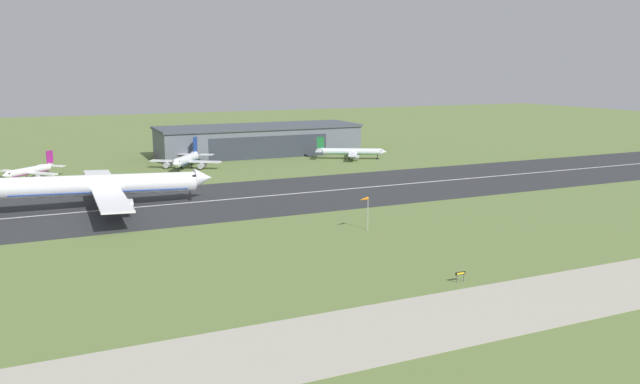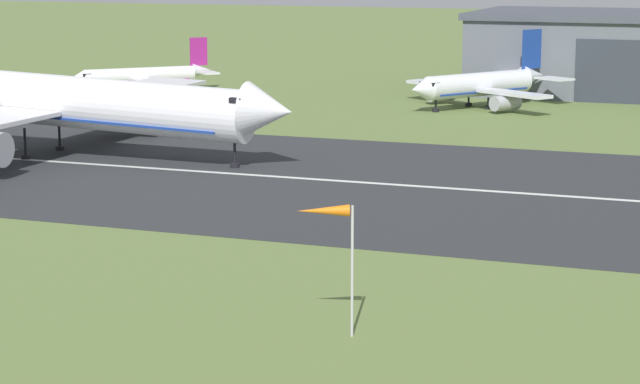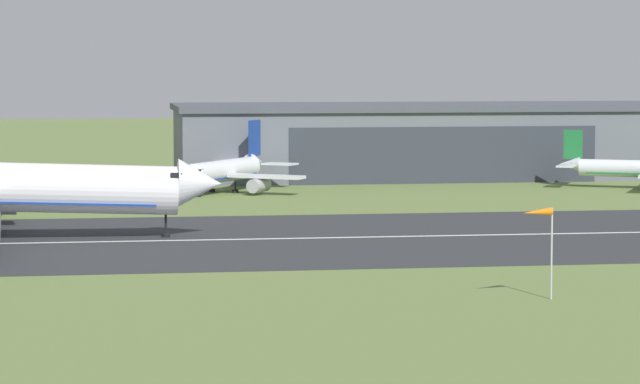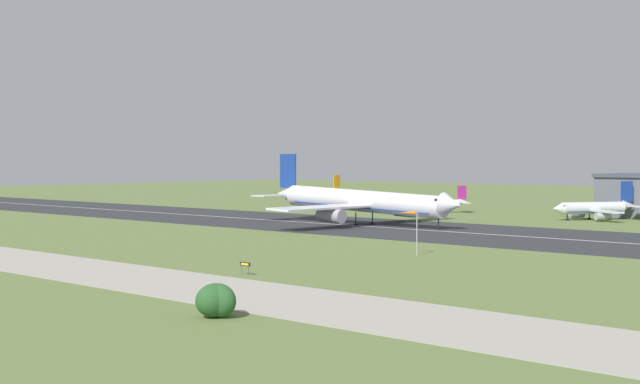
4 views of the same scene
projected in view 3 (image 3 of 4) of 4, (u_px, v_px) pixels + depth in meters
name	position (u px, v px, depth m)	size (l,w,h in m)	color
ground_plane	(453.00, 353.00, 89.63)	(746.99, 746.99, 0.00)	olive
runway_strip	(311.00, 238.00, 147.56)	(506.99, 44.45, 0.06)	#2B2D30
runway_centreline	(311.00, 238.00, 147.56)	(456.29, 0.70, 0.01)	silver
hangar_building	(426.00, 140.00, 225.29)	(74.80, 24.58, 10.94)	slate
airplane_parked_far_east	(224.00, 172.00, 199.17)	(21.53, 22.06, 9.24)	silver
windsock_pole	(539.00, 217.00, 108.90)	(2.68, 1.58, 6.73)	#B7B7BC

